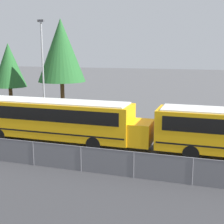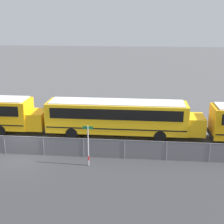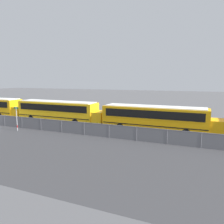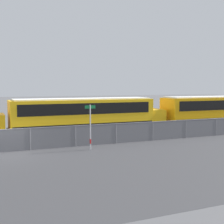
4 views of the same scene
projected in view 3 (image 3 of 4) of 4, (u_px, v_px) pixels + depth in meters
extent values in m
cylinder|color=slate|center=(5.00, 121.00, 28.70)|extent=(0.07, 0.07, 1.43)
cylinder|color=slate|center=(22.00, 123.00, 27.55)|extent=(0.07, 0.07, 1.43)
cylinder|color=slate|center=(41.00, 124.00, 26.40)|extent=(0.07, 0.07, 1.43)
cylinder|color=slate|center=(62.00, 126.00, 25.25)|extent=(0.07, 0.07, 1.43)
cylinder|color=slate|center=(84.00, 129.00, 24.10)|extent=(0.07, 0.07, 1.43)
cylinder|color=slate|center=(109.00, 131.00, 22.95)|extent=(0.07, 0.07, 1.43)
cylinder|color=slate|center=(137.00, 134.00, 21.80)|extent=(0.07, 0.07, 1.43)
cylinder|color=slate|center=(167.00, 137.00, 20.65)|extent=(0.07, 0.07, 1.43)
cylinder|color=slate|center=(201.00, 140.00, 19.50)|extent=(0.07, 0.07, 1.43)
cube|color=#EDA80F|center=(20.00, 111.00, 33.60)|extent=(1.43, 2.34, 1.49)
cylinder|color=black|center=(12.00, 114.00, 35.89)|extent=(1.01, 0.28, 1.01)
cylinder|color=black|center=(0.00, 116.00, 33.80)|extent=(1.01, 0.28, 1.01)
cube|color=yellow|center=(57.00, 111.00, 30.79)|extent=(11.89, 2.54, 2.49)
cube|color=black|center=(57.00, 107.00, 30.71)|extent=(10.94, 2.58, 0.90)
cube|color=black|center=(57.00, 115.00, 30.89)|extent=(11.65, 2.57, 0.10)
cube|color=yellow|center=(100.00, 117.00, 28.31)|extent=(1.43, 2.34, 1.49)
cube|color=black|center=(25.00, 116.00, 33.25)|extent=(0.12, 2.54, 0.24)
cube|color=silver|center=(57.00, 101.00, 30.59)|extent=(11.30, 2.28, 0.10)
cylinder|color=black|center=(84.00, 120.00, 30.61)|extent=(1.01, 0.28, 1.01)
cylinder|color=black|center=(75.00, 123.00, 28.51)|extent=(1.01, 0.28, 1.01)
cylinder|color=black|center=(42.00, 116.00, 33.43)|extent=(1.01, 0.28, 1.01)
cylinder|color=black|center=(32.00, 119.00, 31.34)|extent=(1.01, 0.28, 1.01)
cube|color=orange|center=(154.00, 118.00, 25.07)|extent=(11.89, 2.54, 2.49)
cube|color=black|center=(154.00, 113.00, 24.99)|extent=(10.94, 2.58, 0.90)
cube|color=black|center=(154.00, 124.00, 25.17)|extent=(11.65, 2.57, 0.10)
cube|color=orange|center=(217.00, 127.00, 22.59)|extent=(1.43, 2.34, 1.49)
cube|color=black|center=(106.00, 123.00, 27.53)|extent=(0.12, 2.54, 0.24)
cube|color=silver|center=(154.00, 107.00, 24.88)|extent=(11.30, 2.28, 0.10)
cylinder|color=black|center=(188.00, 129.00, 24.89)|extent=(1.01, 0.28, 1.01)
cylinder|color=black|center=(186.00, 134.00, 22.80)|extent=(1.01, 0.28, 1.01)
cylinder|color=black|center=(127.00, 124.00, 27.71)|extent=(1.01, 0.28, 1.01)
cylinder|color=black|center=(120.00, 128.00, 25.62)|extent=(1.01, 0.28, 1.01)
cylinder|color=#B7B7BC|center=(17.00, 119.00, 25.96)|extent=(0.08, 0.08, 2.92)
cylinder|color=red|center=(17.00, 126.00, 26.10)|extent=(0.09, 0.09, 0.30)
cube|color=#147238|center=(16.00, 108.00, 25.77)|extent=(0.70, 0.02, 0.20)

